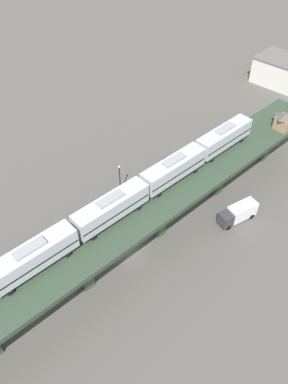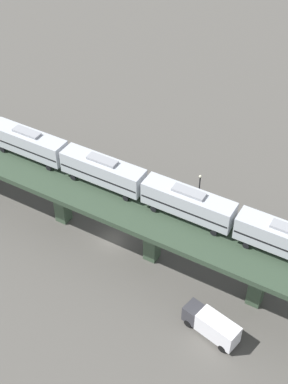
{
  "view_description": "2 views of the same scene",
  "coord_description": "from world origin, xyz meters",
  "px_view_note": "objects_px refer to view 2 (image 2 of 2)",
  "views": [
    {
      "loc": [
        25.52,
        -26.45,
        49.24
      ],
      "look_at": [
        -0.84,
        4.58,
        10.02
      ],
      "focal_mm": 35.0,
      "sensor_mm": 36.0,
      "label": 1
    },
    {
      "loc": [
        46.88,
        24.87,
        55.53
      ],
      "look_at": [
        -0.84,
        4.58,
        10.02
      ],
      "focal_mm": 50.0,
      "sensor_mm": 36.0,
      "label": 2
    }
  ],
  "objects_px": {
    "street_car_red": "(39,170)",
    "street_car_white": "(277,239)",
    "delivery_truck": "(212,325)",
    "subway_train": "(144,186)",
    "street_car_blue": "(200,219)",
    "street_lamp": "(199,190)"
  },
  "relations": [
    {
      "from": "street_car_red",
      "to": "street_car_white",
      "type": "bearing_deg",
      "value": 89.97
    },
    {
      "from": "delivery_truck",
      "to": "street_car_red",
      "type": "bearing_deg",
      "value": -117.18
    },
    {
      "from": "subway_train",
      "to": "street_car_blue",
      "type": "height_order",
      "value": "subway_train"
    },
    {
      "from": "delivery_truck",
      "to": "street_lamp",
      "type": "bearing_deg",
      "value": -157.02
    },
    {
      "from": "street_car_white",
      "to": "delivery_truck",
      "type": "relative_size",
      "value": 0.63
    },
    {
      "from": "subway_train",
      "to": "street_lamp",
      "type": "distance_m",
      "value": 12.83
    },
    {
      "from": "subway_train",
      "to": "delivery_truck",
      "type": "distance_m",
      "value": 19.07
    },
    {
      "from": "subway_train",
      "to": "street_car_white",
      "type": "height_order",
      "value": "subway_train"
    },
    {
      "from": "subway_train",
      "to": "street_car_white",
      "type": "relative_size",
      "value": 10.48
    },
    {
      "from": "delivery_truck",
      "to": "street_car_blue",
      "type": "bearing_deg",
      "value": -157.34
    },
    {
      "from": "street_car_red",
      "to": "delivery_truck",
      "type": "relative_size",
      "value": 0.59
    },
    {
      "from": "street_car_red",
      "to": "delivery_truck",
      "type": "bearing_deg",
      "value": 62.82
    },
    {
      "from": "street_car_blue",
      "to": "street_lamp",
      "type": "height_order",
      "value": "street_lamp"
    },
    {
      "from": "subway_train",
      "to": "delivery_truck",
      "type": "xyz_separation_m",
      "value": [
        10.25,
        13.12,
        -9.3
      ]
    },
    {
      "from": "street_car_blue",
      "to": "delivery_truck",
      "type": "bearing_deg",
      "value": 22.66
    },
    {
      "from": "subway_train",
      "to": "street_car_red",
      "type": "distance_m",
      "value": 25.32
    },
    {
      "from": "street_car_red",
      "to": "street_car_blue",
      "type": "bearing_deg",
      "value": 89.0
    },
    {
      "from": "street_lamp",
      "to": "delivery_truck",
      "type": "bearing_deg",
      "value": 22.98
    },
    {
      "from": "street_lamp",
      "to": "street_car_white",
      "type": "bearing_deg",
      "value": 80.81
    },
    {
      "from": "street_car_blue",
      "to": "delivery_truck",
      "type": "xyz_separation_m",
      "value": [
        17.49,
        7.3,
        0.82
      ]
    },
    {
      "from": "delivery_truck",
      "to": "street_lamp",
      "type": "xyz_separation_m",
      "value": [
        -19.98,
        -8.47,
        2.35
      ]
    },
    {
      "from": "street_car_white",
      "to": "delivery_truck",
      "type": "distance_m",
      "value": 18.42
    }
  ]
}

